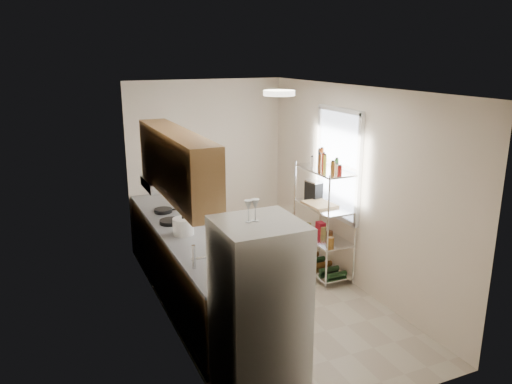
{
  "coord_description": "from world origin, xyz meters",
  "views": [
    {
      "loc": [
        -2.45,
        -5.15,
        2.99
      ],
      "look_at": [
        -0.03,
        0.25,
        1.33
      ],
      "focal_mm": 35.0,
      "sensor_mm": 36.0,
      "label": 1
    }
  ],
  "objects_px": {
    "refrigerator": "(259,315)",
    "rice_cooker": "(183,226)",
    "cutting_board": "(320,204)",
    "espresso_machine": "(314,190)",
    "frying_pan_large": "(171,222)"
  },
  "relations": [
    {
      "from": "rice_cooker",
      "to": "cutting_board",
      "type": "bearing_deg",
      "value": 1.25
    },
    {
      "from": "refrigerator",
      "to": "cutting_board",
      "type": "bearing_deg",
      "value": 48.02
    },
    {
      "from": "refrigerator",
      "to": "rice_cooker",
      "type": "relative_size",
      "value": 6.72
    },
    {
      "from": "frying_pan_large",
      "to": "espresso_machine",
      "type": "xyz_separation_m",
      "value": [
        2.02,
        -0.12,
        0.22
      ]
    },
    {
      "from": "rice_cooker",
      "to": "frying_pan_large",
      "type": "height_order",
      "value": "rice_cooker"
    },
    {
      "from": "frying_pan_large",
      "to": "rice_cooker",
      "type": "bearing_deg",
      "value": -106.61
    },
    {
      "from": "frying_pan_large",
      "to": "espresso_machine",
      "type": "distance_m",
      "value": 2.03
    },
    {
      "from": "cutting_board",
      "to": "espresso_machine",
      "type": "relative_size",
      "value": 1.66
    },
    {
      "from": "refrigerator",
      "to": "rice_cooker",
      "type": "height_order",
      "value": "refrigerator"
    },
    {
      "from": "frying_pan_large",
      "to": "cutting_board",
      "type": "distance_m",
      "value": 1.98
    },
    {
      "from": "refrigerator",
      "to": "espresso_machine",
      "type": "distance_m",
      "value": 3.0
    },
    {
      "from": "frying_pan_large",
      "to": "cutting_board",
      "type": "xyz_separation_m",
      "value": [
        1.94,
        -0.41,
        0.1
      ]
    },
    {
      "from": "refrigerator",
      "to": "espresso_machine",
      "type": "height_order",
      "value": "refrigerator"
    },
    {
      "from": "refrigerator",
      "to": "espresso_machine",
      "type": "relative_size",
      "value": 6.37
    },
    {
      "from": "rice_cooker",
      "to": "frying_pan_large",
      "type": "bearing_deg",
      "value": 94.99
    }
  ]
}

